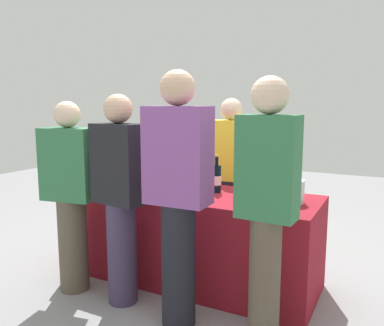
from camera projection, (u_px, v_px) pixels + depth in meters
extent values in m
plane|color=gray|center=(192.00, 278.00, 3.49)|extent=(12.00, 12.00, 0.00)
cube|color=maroon|center=(192.00, 236.00, 3.43)|extent=(2.11, 0.77, 0.78)
cylinder|color=black|center=(122.00, 169.00, 3.85)|extent=(0.08, 0.08, 0.22)
cylinder|color=black|center=(122.00, 153.00, 3.83)|extent=(0.03, 0.03, 0.09)
cylinder|color=black|center=(122.00, 148.00, 3.82)|extent=(0.03, 0.03, 0.02)
cylinder|color=silver|center=(122.00, 170.00, 3.85)|extent=(0.08, 0.08, 0.08)
cylinder|color=black|center=(186.00, 174.00, 3.61)|extent=(0.08, 0.08, 0.21)
cylinder|color=black|center=(186.00, 158.00, 3.58)|extent=(0.03, 0.03, 0.08)
cylinder|color=maroon|center=(186.00, 153.00, 3.58)|extent=(0.03, 0.03, 0.02)
cylinder|color=silver|center=(186.00, 176.00, 3.61)|extent=(0.08, 0.08, 0.07)
cylinder|color=black|center=(217.00, 179.00, 3.35)|extent=(0.08, 0.08, 0.23)
cylinder|color=black|center=(217.00, 161.00, 3.33)|extent=(0.03, 0.03, 0.07)
cylinder|color=gold|center=(217.00, 156.00, 3.32)|extent=(0.03, 0.03, 0.02)
cylinder|color=silver|center=(217.00, 180.00, 3.35)|extent=(0.08, 0.08, 0.08)
cylinder|color=black|center=(273.00, 185.00, 3.16)|extent=(0.06, 0.06, 0.21)
cylinder|color=black|center=(273.00, 168.00, 3.13)|extent=(0.02, 0.02, 0.07)
cylinder|color=maroon|center=(273.00, 162.00, 3.13)|extent=(0.03, 0.03, 0.02)
cylinder|color=silver|center=(273.00, 186.00, 3.16)|extent=(0.07, 0.07, 0.07)
cylinder|color=silver|center=(129.00, 190.00, 3.44)|extent=(0.07, 0.07, 0.00)
cylinder|color=silver|center=(129.00, 186.00, 3.44)|extent=(0.01, 0.01, 0.07)
sphere|color=silver|center=(129.00, 178.00, 3.43)|extent=(0.08, 0.08, 0.08)
sphere|color=#590C19|center=(129.00, 179.00, 3.43)|extent=(0.04, 0.04, 0.04)
cylinder|color=silver|center=(195.00, 196.00, 3.23)|extent=(0.07, 0.07, 0.00)
cylinder|color=silver|center=(195.00, 192.00, 3.23)|extent=(0.01, 0.01, 0.07)
sphere|color=silver|center=(195.00, 184.00, 3.22)|extent=(0.07, 0.07, 0.07)
sphere|color=#590C19|center=(195.00, 185.00, 3.22)|extent=(0.04, 0.04, 0.04)
cylinder|color=silver|center=(199.00, 199.00, 3.11)|extent=(0.07, 0.07, 0.00)
cylinder|color=silver|center=(199.00, 195.00, 3.10)|extent=(0.01, 0.01, 0.07)
sphere|color=silver|center=(199.00, 187.00, 3.09)|extent=(0.07, 0.07, 0.07)
sphere|color=#590C19|center=(199.00, 189.00, 3.09)|extent=(0.04, 0.04, 0.04)
cylinder|color=silver|center=(238.00, 200.00, 3.10)|extent=(0.06, 0.06, 0.00)
cylinder|color=silver|center=(238.00, 195.00, 3.09)|extent=(0.01, 0.01, 0.07)
sphere|color=silver|center=(239.00, 188.00, 3.09)|extent=(0.06, 0.06, 0.06)
cylinder|color=silver|center=(290.00, 191.00, 3.01)|extent=(0.21, 0.21, 0.17)
cylinder|color=black|center=(230.00, 218.00, 3.97)|extent=(0.22, 0.22, 0.78)
cube|color=yellow|center=(231.00, 150.00, 3.86)|extent=(0.40, 0.23, 0.58)
sphere|color=beige|center=(231.00, 109.00, 3.80)|extent=(0.21, 0.21, 0.21)
cylinder|color=brown|center=(73.00, 245.00, 3.24)|extent=(0.23, 0.23, 0.76)
cube|color=#337247|center=(69.00, 164.00, 3.14)|extent=(0.46, 0.30, 0.57)
sphere|color=beige|center=(67.00, 114.00, 3.08)|extent=(0.21, 0.21, 0.21)
cylinder|color=#3F3351|center=(122.00, 253.00, 3.04)|extent=(0.22, 0.22, 0.79)
cube|color=black|center=(120.00, 164.00, 2.93)|extent=(0.44, 0.28, 0.59)
sphere|color=#D8AD8C|center=(118.00, 109.00, 2.87)|extent=(0.21, 0.21, 0.21)
cylinder|color=black|center=(179.00, 264.00, 2.73)|extent=(0.23, 0.23, 0.86)
cube|color=#8C4C99|center=(178.00, 156.00, 2.61)|extent=(0.43, 0.24, 0.65)
sphere|color=#D8AD8C|center=(178.00, 88.00, 2.55)|extent=(0.23, 0.23, 0.23)
cylinder|color=brown|center=(264.00, 283.00, 2.48)|extent=(0.20, 0.20, 0.83)
cube|color=#337247|center=(268.00, 167.00, 2.37)|extent=(0.37, 0.21, 0.63)
sphere|color=beige|center=(270.00, 95.00, 2.31)|extent=(0.23, 0.23, 0.23)
cube|color=white|center=(159.00, 200.00, 4.65)|extent=(0.52, 0.07, 0.80)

